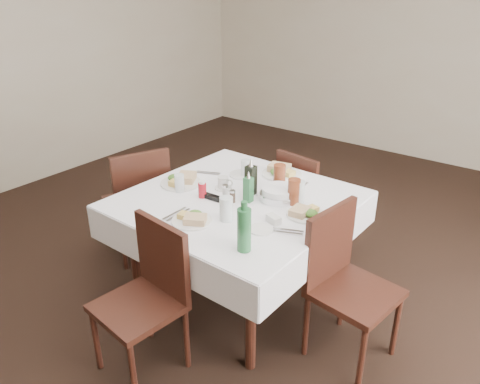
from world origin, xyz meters
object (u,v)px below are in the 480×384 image
Objects in this scene: water_n at (246,168)px; oil_cruet_green at (248,189)px; dining_table at (237,209)px; coffee_mug at (223,183)px; chair_west at (139,197)px; water_e at (298,192)px; chair_south at (150,289)px; chair_east at (343,275)px; ketchup_bottle at (202,190)px; chair_north at (303,194)px; green_bottle at (244,229)px; bread_basket at (279,193)px; water_s at (226,209)px; oil_cruet_dark at (251,179)px; water_w at (180,183)px.

oil_cruet_green is (0.25, -0.31, 0.03)m from water_n.
coffee_mug is (-0.16, 0.06, 0.12)m from dining_table.
chair_west is at bearing -153.15° from water_n.
chair_west is 6.21× the size of water_e.
chair_west is at bearing 140.77° from chair_south.
chair_south is 0.97× the size of chair_east.
ketchup_bottle reaches higher than dining_table.
green_bottle is at bearing -73.51° from chair_north.
dining_table is 0.81m from chair_south.
water_s is at bearing -101.91° from bread_basket.
chair_south is 0.87m from oil_cruet_green.
dining_table is 5.50× the size of oil_cruet_dark.
chair_east is 7.59× the size of water_w.
water_e reaches higher than ketchup_bottle.
water_w is (-0.20, -0.47, -0.00)m from water_n.
water_e is (0.51, -0.14, 0.01)m from water_n.
chair_west is 1.18m from bread_basket.
chair_west is 7.40× the size of coffee_mug.
water_s is 0.28m from oil_cruet_green.
chair_east is 3.22× the size of green_bottle.
chair_east is 3.63× the size of oil_cruet_dark.
oil_cruet_dark is at bearing 12.31° from coffee_mug.
oil_cruet_dark reaches higher than ketchup_bottle.
water_s is at bearing -161.13° from chair_east.
coffee_mug is (0.00, -0.26, -0.03)m from water_n.
water_w is 0.85m from green_bottle.
green_bottle is (0.33, -0.48, 0.04)m from oil_cruet_green.
bread_basket is (0.23, 0.94, 0.30)m from chair_south.
coffee_mug is at bearing -166.70° from bread_basket.
oil_cruet_dark is (0.94, 0.16, 0.34)m from chair_west.
oil_cruet_dark is at bearing -88.99° from chair_north.
chair_south is at bearing -60.50° from water_w.
water_s is at bearing -80.99° from oil_cruet_green.
green_bottle reaches higher than chair_east.
water_s is 0.45m from coffee_mug.
dining_table is at bearing 130.73° from green_bottle.
water_w is at bearing 165.66° from water_s.
water_w is (0.53, -0.09, 0.30)m from chair_west.
water_n is 0.51m from water_w.
coffee_mug is at bearing 131.11° from water_s.
chair_west is at bearing 170.23° from water_w.
chair_south reaches higher than chair_north.
chair_north is 3.43× the size of bread_basket.
bread_basket is (0.22, 0.15, 0.12)m from dining_table.
bread_basket is at bearing 10.48° from chair_west.
ketchup_bottle is at bearing -146.69° from dining_table.
water_w is 0.42× the size of green_bottle.
oil_cruet_dark is at bearing 87.40° from chair_south.
chair_south is 0.91m from coffee_mug.
water_w is at bearing 157.01° from green_bottle.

